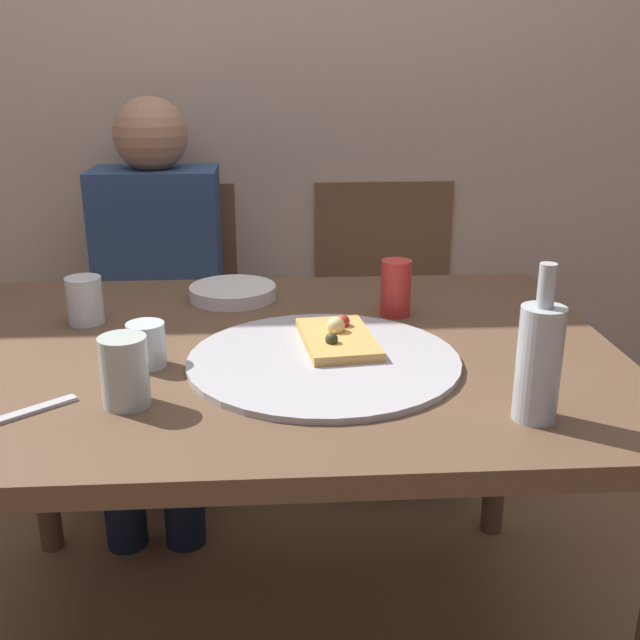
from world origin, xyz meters
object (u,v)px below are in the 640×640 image
dining_table (271,384)px  chair_left (166,314)px  plate_stack (233,292)px  guest_in_sweater (157,288)px  soda_can (396,288)px  chair_right (386,309)px  table_knife (9,418)px  tumbler_near (146,345)px  pizza_tray (324,360)px  tumbler_far (85,300)px  wine_bottle (539,360)px  pizza_slice_last (338,337)px  wine_glass (125,371)px

dining_table → chair_left: 0.96m
plate_stack → guest_in_sweater: 0.49m
soda_can → chair_right: 0.77m
table_knife → guest_in_sweater: 1.03m
dining_table → tumbler_near: tumbler_near is taller
pizza_tray → soda_can: (0.18, 0.27, 0.06)m
tumbler_far → wine_bottle: bearing=-32.3°
pizza_tray → guest_in_sweater: 0.93m
soda_can → table_knife: bearing=-145.6°
table_knife → guest_in_sweater: bearing=-134.4°
chair_right → pizza_tray: bearing=74.6°
dining_table → tumbler_far: size_ratio=13.43×
wine_bottle → table_knife: size_ratio=1.13×
pizza_tray → soda_can: 0.33m
soda_can → chair_left: (-0.60, 0.71, -0.28)m
pizza_slice_last → tumbler_near: 0.36m
wine_glass → plate_stack: 0.58m
pizza_tray → chair_left: size_ratio=0.56×
dining_table → chair_right: size_ratio=1.49×
tumbler_near → soda_can: size_ratio=0.67×
tumbler_near → tumbler_far: size_ratio=0.82×
wine_glass → guest_in_sweater: bearing=95.6°
wine_bottle → soda_can: wine_bottle is taller
wine_bottle → chair_left: size_ratio=0.28×
chair_left → soda_can: bearing=130.3°
table_knife → pizza_slice_last: bearing=166.6°
tumbler_far → wine_glass: bearing=-69.2°
pizza_slice_last → plate_stack: (-0.22, 0.34, -0.01)m
tumbler_far → soda_can: bearing=1.0°
tumbler_far → table_knife: 0.46m
dining_table → guest_in_sweater: guest_in_sweater is taller
plate_stack → pizza_slice_last: bearing=-57.3°
tumbler_near → guest_in_sweater: guest_in_sweater is taller
wine_glass → soda_can: size_ratio=0.95×
plate_stack → guest_in_sweater: (-0.24, 0.42, -0.11)m
wine_glass → chair_right: chair_right is taller
wine_bottle → chair_right: size_ratio=0.28×
soda_can → chair_right: bearing=82.5°
soda_can → table_knife: (-0.68, -0.46, -0.06)m
dining_table → tumbler_near: size_ratio=16.39×
soda_can → tumbler_far: bearing=-179.0°
plate_stack → tumbler_far: bearing=-153.5°
tumbler_far → chair_left: size_ratio=0.11×
wine_glass → chair_left: chair_left is taller
guest_in_sweater → tumbler_far: bearing=83.9°
pizza_tray → chair_right: chair_right is taller
tumbler_far → chair_right: chair_right is taller
dining_table → pizza_tray: bearing=-42.9°
soda_can → guest_in_sweater: bearing=137.1°
plate_stack → table_knife: plate_stack is taller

